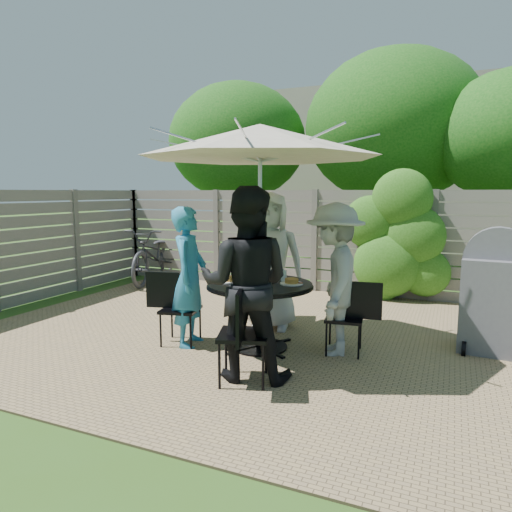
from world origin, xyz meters
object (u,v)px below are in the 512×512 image
at_px(umbrella, 260,141).
at_px(chair_right, 345,333).
at_px(bicycle, 155,255).
at_px(person_left, 190,277).
at_px(plate_left, 229,280).
at_px(chair_back, 271,305).
at_px(syrup_jug, 255,275).
at_px(chair_front, 243,354).
at_px(bbq_grill, 495,297).
at_px(person_back, 270,261).
at_px(coffee_cup, 271,275).
at_px(plate_right, 292,282).
at_px(glass_back, 255,273).
at_px(person_right, 334,280).
at_px(patio_table, 260,303).
at_px(plate_back, 265,275).
at_px(glass_right, 284,276).
at_px(plate_front, 254,287).
at_px(person_front, 246,285).
at_px(glass_front, 266,282).
at_px(chair_left, 180,323).

relative_size(umbrella, chair_right, 3.78).
distance_m(chair_right, bicycle, 5.17).
bearing_deg(person_left, plate_left, -90.00).
height_order(chair_back, syrup_jug, syrup_jug).
height_order(chair_front, bbq_grill, bbq_grill).
xyz_separation_m(person_back, syrup_jug, (0.13, -0.77, -0.04)).
bearing_deg(coffee_cup, plate_right, -26.56).
distance_m(umbrella, bbq_grill, 3.12).
relative_size(person_left, glass_back, 11.71).
bearing_deg(coffee_cup, syrup_jug, -119.59).
height_order(person_left, glass_back, person_left).
distance_m(chair_right, person_right, 0.61).
relative_size(bicycle, bbq_grill, 1.46).
xyz_separation_m(patio_table, chair_right, (0.94, 0.23, -0.29)).
relative_size(person_left, plate_back, 6.31).
distance_m(glass_right, bbq_grill, 2.36).
xyz_separation_m(chair_right, bicycle, (-4.44, 2.63, 0.30)).
bearing_deg(plate_right, plate_front, -121.33).
height_order(person_right, bbq_grill, person_right).
height_order(plate_right, glass_right, glass_right).
height_order(plate_back, plate_right, same).
bearing_deg(plate_front, person_back, 103.67).
height_order(person_left, person_front, person_front).
bearing_deg(chair_back, glass_back, -8.47).
bearing_deg(glass_back, person_back, 93.25).
bearing_deg(plate_front, bbq_grill, 28.47).
height_order(patio_table, glass_right, glass_right).
xyz_separation_m(glass_back, glass_front, (0.33, -0.45, 0.00)).
bearing_deg(chair_front, bbq_grill, -68.51).
height_order(patio_table, chair_right, chair_right).
xyz_separation_m(person_front, bicycle, (-3.70, 3.66, -0.38)).
relative_size(person_left, bbq_grill, 1.15).
relative_size(syrup_jug, bicycle, 0.08).
xyz_separation_m(chair_left, bicycle, (-2.57, 3.08, 0.29)).
distance_m(plate_right, syrup_jug, 0.43).
relative_size(chair_right, person_right, 0.49).
distance_m(person_left, plate_back, 0.90).
xyz_separation_m(person_back, coffee_cup, (0.24, -0.57, -0.06)).
bearing_deg(plate_back, glass_front, -66.72).
bearing_deg(chair_front, person_front, -4.37).
relative_size(plate_left, syrup_jug, 1.62).
bearing_deg(glass_right, chair_left, -161.44).
relative_size(plate_front, glass_right, 1.86).
distance_m(person_left, glass_front, 0.97).
bearing_deg(person_left, syrup_jug, -86.28).
relative_size(person_front, chair_right, 2.23).
bearing_deg(chair_front, syrup_jug, -1.50).
bearing_deg(chair_back, glass_front, 4.87).
bearing_deg(coffee_cup, chair_right, -0.70).
xyz_separation_m(bicycle, bbq_grill, (5.96, -1.92, 0.10)).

